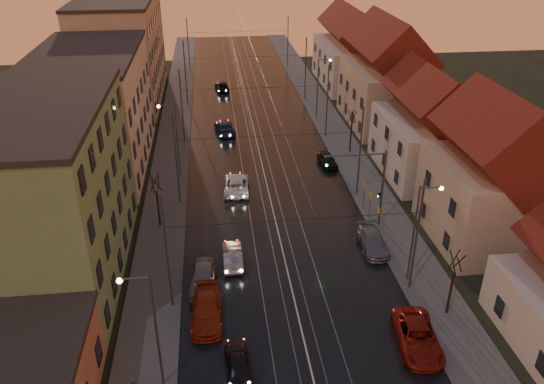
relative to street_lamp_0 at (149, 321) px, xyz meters
name	(u,v)px	position (x,y,z in m)	size (l,w,h in m)	color
road	(255,137)	(9.10, 38.00, -4.87)	(16.00, 120.00, 0.04)	black
sidewalk_left	(173,140)	(-0.90, 38.00, -4.81)	(4.00, 120.00, 0.15)	#4C4C4C
sidewalk_right	(335,133)	(19.10, 38.00, -4.81)	(4.00, 120.00, 0.15)	#4C4C4C
tram_rail_0	(238,137)	(6.90, 38.00, -4.83)	(0.06, 120.00, 0.03)	gray
tram_rail_1	(249,137)	(8.33, 38.00, -4.83)	(0.06, 120.00, 0.03)	gray
tram_rail_2	(262,136)	(9.87, 38.00, -4.83)	(0.06, 120.00, 0.03)	gray
tram_rail_3	(273,136)	(11.30, 38.00, -4.83)	(0.06, 120.00, 0.03)	gray
apartment_left_1	(42,199)	(-8.40, 12.00, 1.61)	(10.00, 18.00, 13.00)	#64945E
apartment_left_2	(93,112)	(-8.40, 32.00, 1.11)	(10.00, 20.00, 12.00)	beige
apartment_left_3	(122,50)	(-8.40, 56.00, 2.11)	(10.00, 24.00, 14.00)	tan
house_right_1	(492,180)	(26.10, 13.00, 0.56)	(8.67, 10.20, 10.80)	#C0B093
house_right_2	(430,131)	(26.10, 26.00, -0.24)	(9.18, 12.24, 9.20)	silver
house_right_3	(386,79)	(26.10, 41.00, 0.92)	(9.18, 14.28, 11.50)	#C0B093
house_right_4	(351,52)	(26.10, 59.00, 0.16)	(9.18, 16.32, 10.00)	silver
catenary_pole_l_1	(167,253)	(0.50, 7.00, -0.39)	(0.16, 0.16, 9.00)	#595B60
catenary_pole_r_1	(417,237)	(17.70, 7.00, -0.39)	(0.16, 0.16, 9.00)	#595B60
catenary_pole_l_2	(176,160)	(0.50, 22.00, -0.39)	(0.16, 0.16, 9.00)	#595B60
catenary_pole_r_2	(360,152)	(17.70, 22.00, -0.39)	(0.16, 0.16, 9.00)	#595B60
catenary_pole_l_3	(182,107)	(0.50, 37.00, -0.39)	(0.16, 0.16, 9.00)	#595B60
catenary_pole_r_3	(327,102)	(17.70, 37.00, -0.39)	(0.16, 0.16, 9.00)	#595B60
catenary_pole_l_4	(185,73)	(0.50, 52.00, -0.39)	(0.16, 0.16, 9.00)	#595B60
catenary_pole_r_4	(306,69)	(17.70, 52.00, -0.39)	(0.16, 0.16, 9.00)	#595B60
catenary_pole_l_5	(188,45)	(0.50, 70.00, -0.39)	(0.16, 0.16, 9.00)	#595B60
catenary_pole_r_5	(288,42)	(17.70, 70.00, -0.39)	(0.16, 0.16, 9.00)	#595B60
street_lamp_0	(149,321)	(0.00, 0.00, 0.00)	(1.75, 0.32, 8.00)	#595B60
street_lamp_1	(419,224)	(18.21, 8.00, 0.00)	(1.75, 0.32, 8.00)	#595B60
street_lamp_2	(174,133)	(0.00, 28.00, 0.00)	(1.75, 0.32, 8.00)	#595B60
street_lamp_3	(320,82)	(18.21, 44.00, 0.00)	(1.75, 0.32, 8.00)	#595B60
traffic_light_mast	(372,179)	(17.10, 16.00, -0.29)	(5.30, 0.32, 7.20)	#595B60
bare_tree_0	(158,202)	(-1.09, 18.00, -2.40)	(1.09, 1.09, 5.11)	black
bare_tree_1	(452,285)	(19.31, 4.00, -2.40)	(1.09, 1.09, 5.11)	black
bare_tree_2	(351,132)	(19.51, 32.00, -2.40)	(1.09, 1.09, 5.11)	black
driving_car_0	(238,362)	(4.72, 0.65, -4.28)	(1.44, 3.58, 1.22)	black
driving_car_1	(233,256)	(4.97, 11.74, -4.19)	(1.47, 4.22, 1.39)	gray
driving_car_2	(237,184)	(6.00, 23.97, -4.17)	(2.38, 5.17, 1.44)	white
driving_car_3	(225,127)	(5.42, 39.71, -4.12)	(2.15, 5.29, 1.54)	#172547
driving_car_4	(222,86)	(5.68, 57.61, -4.12)	(1.82, 4.52, 1.54)	black
parked_left_2	(207,311)	(2.90, 5.39, -4.15)	(2.07, 5.09, 1.48)	#A02C10
parked_left_3	(203,278)	(2.66, 8.94, -4.09)	(1.87, 4.65, 1.58)	gray
parked_right_0	(417,337)	(16.16, 1.32, -4.14)	(2.48, 5.37, 1.49)	maroon
parked_right_1	(373,242)	(16.53, 12.41, -4.20)	(1.91, 4.70, 1.36)	gray
parked_right_2	(327,160)	(16.17, 28.77, -4.22)	(1.56, 3.88, 1.32)	black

